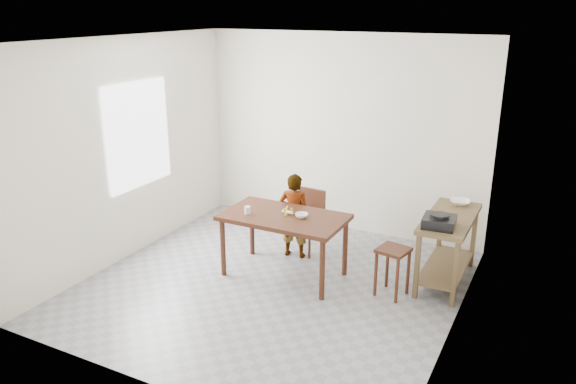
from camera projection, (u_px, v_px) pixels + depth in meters
The scene contains 17 objects.
floor at pixel (272, 287), 6.39m from camera, with size 4.00×4.00×0.04m, color gray.
ceiling at pixel (269, 38), 5.51m from camera, with size 4.00×4.00×0.04m, color white.
wall_back at pixel (342, 134), 7.65m from camera, with size 4.00×0.04×2.70m, color silver.
wall_front at pixel (142, 239), 4.25m from camera, with size 4.00×0.04×2.70m, color silver.
wall_left at pixel (126, 150), 6.82m from camera, with size 0.04×4.00×2.70m, color silver.
wall_right at pixel (466, 200), 5.07m from camera, with size 0.04×4.00×2.70m, color silver.
window_pane at pixel (139, 135), 6.92m from camera, with size 0.02×1.10×1.30m, color white.
dining_table at pixel (284, 245), 6.51m from camera, with size 1.40×0.80×0.75m, color #3D1D10, non-canonical shape.
prep_counter at pixel (447, 249), 6.35m from camera, with size 0.50×1.20×0.80m, color brown, non-canonical shape.
child at pixel (294, 216), 6.96m from camera, with size 0.40×0.26×1.08m, color silver.
dining_chair at pixel (305, 222), 7.15m from camera, with size 0.39×0.39×0.80m, color #3D1D10, non-canonical shape.
stool at pixel (392, 272), 6.09m from camera, with size 0.31×0.31×0.55m, color #3D1D10, non-canonical shape.
glass_tumbler at pixel (248, 210), 6.43m from camera, with size 0.07×0.07×0.09m, color silver.
small_bowl at pixel (302, 215), 6.32m from camera, with size 0.15×0.15×0.05m, color white.
banana at pixel (288, 212), 6.42m from camera, with size 0.17×0.12×0.06m, color #E0CB49, non-canonical shape.
serving_bowl at pixel (460, 202), 6.58m from camera, with size 0.23×0.23×0.06m, color white.
gas_burner at pixel (439, 222), 5.92m from camera, with size 0.33×0.33×0.11m, color black.
Camera 1 is at (2.77, -4.99, 3.04)m, focal length 35.00 mm.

